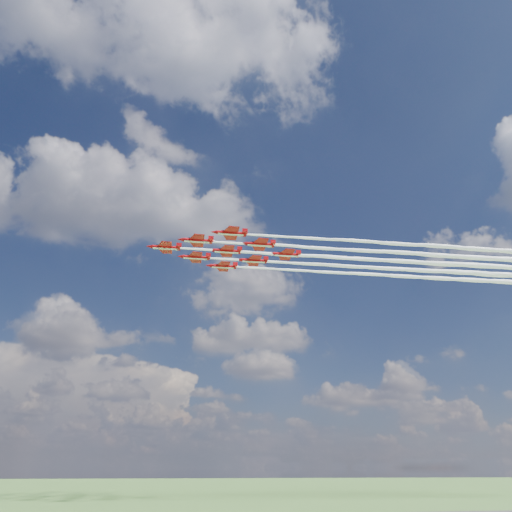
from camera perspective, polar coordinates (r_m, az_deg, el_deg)
name	(u,v)px	position (r m, az deg, el deg)	size (l,w,h in m)	color
ground	(240,499)	(152.52, -1.83, -26.02)	(600.00, 600.00, 0.00)	#2D511E
jet_lead	(328,257)	(173.47, 8.24, -0.11)	(118.53, 9.79, 2.86)	#A7090E
jet_row2_port	(363,251)	(170.53, 12.16, 0.60)	(118.53, 9.79, 2.86)	#A7090E
jet_row2_starb	(350,266)	(182.62, 10.69, -1.14)	(118.53, 9.79, 2.86)	#A7090E
jet_row3_port	(401,244)	(168.43, 16.21, 1.33)	(118.53, 9.79, 2.86)	#A7090E
jet_row3_centre	(384,260)	(180.13, 14.45, -0.48)	(118.53, 9.79, 2.86)	#A7090E
jet_row3_starb	(370,274)	(192.13, 12.91, -2.06)	(118.53, 9.79, 2.86)	#A7090E
jet_row4_port	(421,254)	(178.45, 18.29, 0.20)	(118.53, 9.79, 2.86)	#A7090E
jet_row4_starb	(403,269)	(190.04, 16.50, -1.44)	(118.53, 9.79, 2.86)	#A7090E
jet_tail	(439,263)	(188.74, 20.16, -0.81)	(118.53, 9.79, 2.86)	#A7090E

